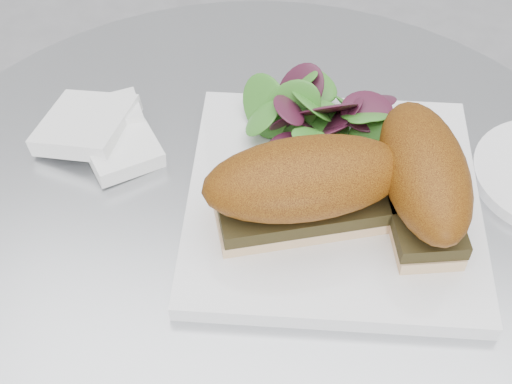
% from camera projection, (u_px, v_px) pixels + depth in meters
% --- Properties ---
extents(table, '(0.70, 0.70, 0.73)m').
position_uv_depth(table, '(258.00, 368.00, 0.80)').
color(table, silver).
rests_on(table, ground).
extents(plate, '(0.28, 0.28, 0.02)m').
position_uv_depth(plate, '(333.00, 200.00, 0.63)').
color(plate, white).
rests_on(plate, table).
extents(sandwich_left, '(0.18, 0.13, 0.08)m').
position_uv_depth(sandwich_left, '(305.00, 186.00, 0.57)').
color(sandwich_left, tan).
rests_on(sandwich_left, plate).
extents(sandwich_right, '(0.10, 0.16, 0.08)m').
position_uv_depth(sandwich_right, '(423.00, 177.00, 0.58)').
color(sandwich_right, tan).
rests_on(sandwich_right, plate).
extents(salad, '(0.12, 0.12, 0.05)m').
position_uv_depth(salad, '(324.00, 120.00, 0.65)').
color(salad, '#439631').
rests_on(salad, plate).
extents(napkin, '(0.14, 0.14, 0.02)m').
position_uv_depth(napkin, '(104.00, 141.00, 0.68)').
color(napkin, white).
rests_on(napkin, table).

